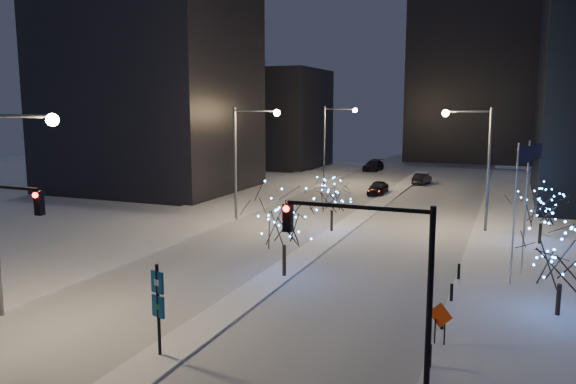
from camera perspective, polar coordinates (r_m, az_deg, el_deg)
The scene contains 24 objects.
ground at distance 23.59m, azimuth -14.06°, elevation -17.04°, with size 160.00×160.00×0.00m, color white.
road at distance 54.52m, azimuth 8.03°, elevation -2.03°, with size 20.00×130.00×0.02m, color silver.
median at distance 49.76m, azimuth 6.64°, elevation -2.97°, with size 2.00×80.00×0.15m, color silver.
east_sidewalk at distance 38.44m, azimuth 24.67°, elevation -7.26°, with size 10.00×90.00×0.15m, color silver.
west_sidewalk at distance 46.79m, azimuth -13.60°, elevation -3.92°, with size 8.00×90.00×0.15m, color silver.
filler_west_near at distance 70.12m, azimuth -13.81°, elevation 10.05°, with size 22.00×18.00×24.00m, color black.
filler_west_far at distance 95.29m, azimuth -2.07°, elevation 7.49°, with size 18.00×16.00×16.00m, color black.
horizon_block at distance 109.76m, azimuth 18.90°, elevation 14.00°, with size 24.00×14.00×42.00m, color black.
street_lamp_w_near at distance 29.09m, azimuth -26.58°, elevation 0.61°, with size 4.40×0.56×10.00m.
street_lamp_w_mid at distance 49.22m, azimuth -4.28°, elevation 4.50°, with size 4.40×0.56×10.00m.
street_lamp_w_far at distance 72.45m, azimuth 4.53°, elevation 5.87°, with size 4.40×0.56×10.00m.
street_lamp_east at distance 47.24m, azimuth 18.68°, elevation 3.82°, with size 3.90×0.56×10.00m.
traffic_signal_east at distance 19.20m, azimuth 9.64°, elevation -7.71°, with size 5.26×0.43×7.00m.
flagpoles at distance 34.69m, azimuth 22.67°, elevation -0.80°, with size 1.35×2.60×8.00m.
bollards at distance 28.78m, azimuth 15.86°, elevation -10.98°, with size 0.16×12.16×0.90m.
car_near at distance 65.36m, azimuth 9.13°, elevation 0.42°, with size 1.83×4.55×1.55m, color black.
car_mid at distance 74.97m, azimuth 13.45°, elevation 1.31°, with size 1.50×4.31×1.42m, color black.
car_far at distance 89.29m, azimuth 8.68°, elevation 2.69°, with size 2.29×5.63×1.63m, color black.
holiday_tree_median_near at distance 32.90m, azimuth -0.40°, elevation -2.69°, with size 4.50×4.50×5.42m.
holiday_tree_median_far at distance 44.91m, azimuth 4.50°, elevation -0.35°, with size 3.65×3.65×4.35m.
holiday_tree_plaza_near at distance 29.83m, azimuth 26.07°, elevation -5.68°, with size 5.14×5.14×4.82m.
holiday_tree_plaza_far at distance 44.70m, azimuth 24.39°, elevation -1.28°, with size 3.66×3.66×4.40m.
wayfinding_sign at distance 23.48m, azimuth -13.07°, elevation -10.75°, with size 0.69×0.29×3.93m.
construction_sign at distance 25.07m, azimuth 15.21°, elevation -12.35°, with size 1.06×0.43×1.85m.
Camera 1 is at (12.77, -17.02, 10.18)m, focal length 35.00 mm.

